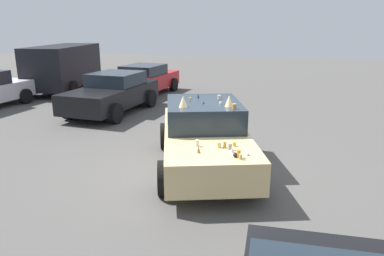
% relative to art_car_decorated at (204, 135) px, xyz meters
% --- Properties ---
extents(ground_plane, '(60.00, 60.00, 0.00)m').
position_rel_art_car_decorated_xyz_m(ground_plane, '(-0.08, -0.03, -0.73)').
color(ground_plane, '#514F4C').
extents(art_car_decorated, '(4.73, 3.14, 1.69)m').
position_rel_art_car_decorated_xyz_m(art_car_decorated, '(0.00, 0.00, 0.00)').
color(art_car_decorated, '#D8BC7F').
rests_on(art_car_decorated, ground).
extents(parked_van_far_left, '(5.30, 2.85, 2.18)m').
position_rel_art_car_decorated_xyz_m(parked_van_far_left, '(7.84, 8.97, 0.49)').
color(parked_van_far_left, black).
rests_on(parked_van_far_left, ground).
extents(parked_sedan_near_right, '(4.40, 2.24, 1.44)m').
position_rel_art_car_decorated_xyz_m(parked_sedan_near_right, '(4.26, 4.51, -0.00)').
color(parked_sedan_near_right, black).
rests_on(parked_sedan_near_right, ground).
extents(parked_sedan_behind_left, '(4.18, 2.21, 1.38)m').
position_rel_art_car_decorated_xyz_m(parked_sedan_behind_left, '(7.94, 4.76, -0.03)').
color(parked_sedan_behind_left, red).
rests_on(parked_sedan_behind_left, ground).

